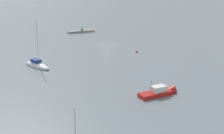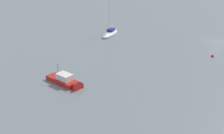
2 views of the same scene
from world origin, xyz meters
name	(u,v)px [view 2 (image 2 of 2)]	position (x,y,z in m)	size (l,w,h in m)	color
ground_plane	(217,41)	(0.00, 0.00, 0.00)	(500.00, 500.00, 0.00)	slate
sailboat_white_near	(110,34)	(19.83, 12.43, 0.36)	(4.72, 7.58, 10.05)	silver
motorboat_red_near	(67,82)	(5.90, 34.80, 0.35)	(6.05, 2.22, 3.33)	red
mooring_buoy_far	(212,56)	(-3.45, 9.98, 0.09)	(0.54, 0.54, 0.54)	red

